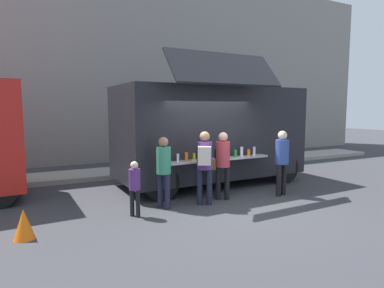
# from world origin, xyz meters

# --- Properties ---
(ground_plane) EXTENTS (60.00, 60.00, 0.00)m
(ground_plane) POSITION_xyz_m (0.00, 0.00, 0.00)
(ground_plane) COLOR #38383D
(curb_strip) EXTENTS (28.00, 1.60, 0.15)m
(curb_strip) POSITION_xyz_m (-3.27, 4.69, 0.07)
(curb_strip) COLOR #9E998E
(curb_strip) RESTS_ON ground
(building_behind) EXTENTS (32.00, 2.40, 8.58)m
(building_behind) POSITION_xyz_m (-2.27, 8.59, 4.29)
(building_behind) COLOR gray
(building_behind) RESTS_ON ground
(food_truck_main) EXTENTS (5.64, 3.42, 3.76)m
(food_truck_main) POSITION_xyz_m (0.74, 2.07, 1.61)
(food_truck_main) COLOR black
(food_truck_main) RESTS_ON ground
(traffic_cone_orange) EXTENTS (0.36, 0.36, 0.55)m
(traffic_cone_orange) POSITION_xyz_m (-4.40, -0.27, 0.28)
(traffic_cone_orange) COLOR orange
(traffic_cone_orange) RESTS_ON ground
(trash_bin) EXTENTS (0.60, 0.60, 1.01)m
(trash_bin) POSITION_xyz_m (4.33, 4.39, 0.51)
(trash_bin) COLOR #2F6638
(trash_bin) RESTS_ON ground
(customer_front_ordering) EXTENTS (0.54, 0.43, 1.72)m
(customer_front_ordering) POSITION_xyz_m (0.09, 0.32, 1.02)
(customer_front_ordering) COLOR black
(customer_front_ordering) RESTS_ON ground
(customer_mid_with_backpack) EXTENTS (0.49, 0.58, 1.77)m
(customer_mid_with_backpack) POSITION_xyz_m (-0.54, 0.10, 1.08)
(customer_mid_with_backpack) COLOR #1D2135
(customer_mid_with_backpack) RESTS_ON ground
(customer_rear_waiting) EXTENTS (0.34, 0.34, 1.66)m
(customer_rear_waiting) POSITION_xyz_m (-1.50, 0.31, 0.99)
(customer_rear_waiting) COLOR #1E2238
(customer_rear_waiting) RESTS_ON ground
(customer_extra_browsing) EXTENTS (0.36, 0.35, 1.73)m
(customer_extra_browsing) POSITION_xyz_m (1.72, -0.05, 1.03)
(customer_extra_browsing) COLOR black
(customer_extra_browsing) RESTS_ON ground
(child_near_queue) EXTENTS (0.24, 0.24, 1.20)m
(child_near_queue) POSITION_xyz_m (-2.28, 0.03, 0.72)
(child_near_queue) COLOR black
(child_near_queue) RESTS_ON ground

